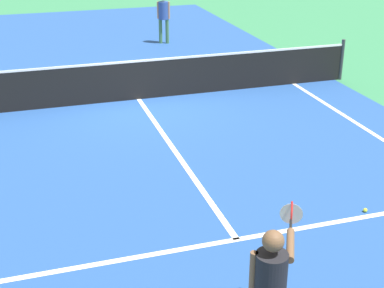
{
  "coord_description": "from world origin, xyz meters",
  "views": [
    {
      "loc": [
        -2.64,
        -12.72,
        4.43
      ],
      "look_at": [
        -0.28,
        -5.17,
        1.0
      ],
      "focal_mm": 53.21,
      "sensor_mm": 36.0,
      "label": 1
    }
  ],
  "objects_px": {
    "player_far": "(164,13)",
    "player_near": "(271,282)",
    "tennis_ball_mid_court": "(365,210)",
    "net": "(138,79)"
  },
  "relations": [
    {
      "from": "player_far",
      "to": "player_near",
      "type": "bearing_deg",
      "value": -100.48
    },
    {
      "from": "player_far",
      "to": "tennis_ball_mid_court",
      "type": "distance_m",
      "value": 11.68
    },
    {
      "from": "net",
      "to": "tennis_ball_mid_court",
      "type": "xyz_separation_m",
      "value": [
        2.17,
        -6.27,
        -0.46
      ]
    },
    {
      "from": "player_far",
      "to": "tennis_ball_mid_court",
      "type": "height_order",
      "value": "player_far"
    },
    {
      "from": "net",
      "to": "player_near",
      "type": "relative_size",
      "value": 7.0
    },
    {
      "from": "net",
      "to": "player_far",
      "type": "relative_size",
      "value": 6.81
    },
    {
      "from": "net",
      "to": "player_far",
      "type": "distance_m",
      "value": 5.77
    },
    {
      "from": "net",
      "to": "tennis_ball_mid_court",
      "type": "bearing_deg",
      "value": -70.94
    },
    {
      "from": "player_near",
      "to": "tennis_ball_mid_court",
      "type": "xyz_separation_m",
      "value": [
        2.7,
        2.32,
        -0.94
      ]
    },
    {
      "from": "net",
      "to": "player_near",
      "type": "distance_m",
      "value": 8.62
    }
  ]
}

